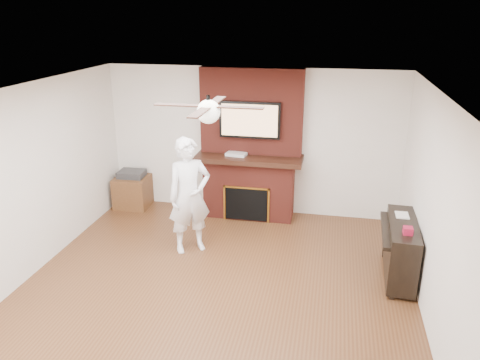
% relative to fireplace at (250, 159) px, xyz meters
% --- Properties ---
extents(room_shell, '(5.36, 5.86, 2.86)m').
position_rel_fireplace_xyz_m(room_shell, '(0.00, -2.55, 0.25)').
color(room_shell, '#4C2B16').
rests_on(room_shell, ground).
extents(fireplace, '(1.78, 0.64, 2.50)m').
position_rel_fireplace_xyz_m(fireplace, '(0.00, 0.00, 0.00)').
color(fireplace, maroon).
rests_on(fireplace, ground).
extents(tv, '(1.00, 0.08, 0.60)m').
position_rel_fireplace_xyz_m(tv, '(0.00, -0.05, 0.68)').
color(tv, black).
rests_on(tv, fireplace).
extents(ceiling_fan, '(1.21, 1.21, 0.31)m').
position_rel_fireplace_xyz_m(ceiling_fan, '(-0.00, -2.55, 1.34)').
color(ceiling_fan, black).
rests_on(ceiling_fan, room_shell).
extents(person, '(0.75, 0.70, 1.71)m').
position_rel_fireplace_xyz_m(person, '(-0.62, -1.45, -0.14)').
color(person, white).
rests_on(person, ground).
extents(side_table, '(0.60, 0.60, 0.67)m').
position_rel_fireplace_xyz_m(side_table, '(-2.13, -0.07, -0.69)').
color(side_table, '#522F17').
rests_on(side_table, ground).
extents(piano, '(0.50, 1.22, 0.88)m').
position_rel_fireplace_xyz_m(piano, '(2.31, -1.63, -0.57)').
color(piano, black).
rests_on(piano, ground).
extents(cable_box, '(0.36, 0.24, 0.05)m').
position_rel_fireplace_xyz_m(cable_box, '(-0.21, -0.10, 0.11)').
color(cable_box, silver).
rests_on(cable_box, fireplace).
extents(candle_orange, '(0.07, 0.07, 0.12)m').
position_rel_fireplace_xyz_m(candle_orange, '(-0.17, -0.20, -0.94)').
color(candle_orange, gold).
rests_on(candle_orange, ground).
extents(candle_cream, '(0.09, 0.09, 0.10)m').
position_rel_fireplace_xyz_m(candle_cream, '(0.04, -0.18, -0.94)').
color(candle_cream, beige).
rests_on(candle_cream, ground).
extents(candle_blue, '(0.06, 0.06, 0.09)m').
position_rel_fireplace_xyz_m(candle_blue, '(0.11, -0.25, -0.95)').
color(candle_blue, '#335C9B').
rests_on(candle_blue, ground).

